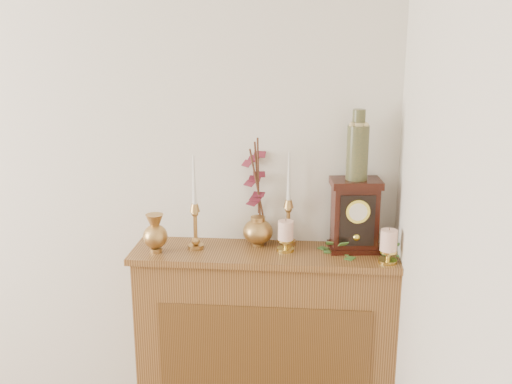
# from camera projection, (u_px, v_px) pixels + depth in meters

# --- Properties ---
(console_shelf) EXTENTS (1.24, 0.34, 0.93)m
(console_shelf) POSITION_uv_depth(u_px,v_px,m) (266.00, 347.00, 2.88)
(console_shelf) COLOR brown
(console_shelf) RESTS_ON ground
(candlestick_left) EXTENTS (0.07, 0.07, 0.44)m
(candlestick_left) POSITION_uv_depth(u_px,v_px,m) (195.00, 219.00, 2.75)
(candlestick_left) COLOR tan
(candlestick_left) RESTS_ON console_shelf
(candlestick_center) EXTENTS (0.07, 0.07, 0.44)m
(candlestick_center) POSITION_uv_depth(u_px,v_px,m) (288.00, 215.00, 2.81)
(candlestick_center) COLOR tan
(candlestick_center) RESTS_ON console_shelf
(bud_vase) EXTENTS (0.11, 0.11, 0.18)m
(bud_vase) POSITION_uv_depth(u_px,v_px,m) (155.00, 234.00, 2.72)
(bud_vase) COLOR tan
(bud_vase) RESTS_ON console_shelf
(ginger_jar) EXTENTS (0.21, 0.23, 0.52)m
(ginger_jar) POSITION_uv_depth(u_px,v_px,m) (256.00, 195.00, 2.81)
(ginger_jar) COLOR tan
(ginger_jar) RESTS_ON console_shelf
(pillar_candle_left) EXTENTS (0.08, 0.08, 0.15)m
(pillar_candle_left) POSITION_uv_depth(u_px,v_px,m) (286.00, 234.00, 2.73)
(pillar_candle_left) COLOR gold
(pillar_candle_left) RESTS_ON console_shelf
(pillar_candle_right) EXTENTS (0.08, 0.08, 0.16)m
(pillar_candle_right) POSITION_uv_depth(u_px,v_px,m) (389.00, 245.00, 2.59)
(pillar_candle_right) COLOR gold
(pillar_candle_right) RESTS_ON console_shelf
(ivy_garland) EXTENTS (0.37, 0.19, 0.07)m
(ivy_garland) POSITION_uv_depth(u_px,v_px,m) (363.00, 252.00, 2.70)
(ivy_garland) COLOR #3B6727
(ivy_garland) RESTS_ON console_shelf
(mantel_clock) EXTENTS (0.24, 0.18, 0.34)m
(mantel_clock) POSITION_uv_depth(u_px,v_px,m) (355.00, 216.00, 2.72)
(mantel_clock) COLOR black
(mantel_clock) RESTS_ON console_shelf
(ceramic_vase) EXTENTS (0.10, 0.10, 0.31)m
(ceramic_vase) POSITION_uv_depth(u_px,v_px,m) (358.00, 148.00, 2.64)
(ceramic_vase) COLOR #172E23
(ceramic_vase) RESTS_ON mantel_clock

